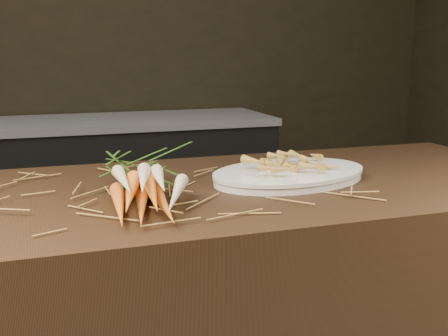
{
  "coord_description": "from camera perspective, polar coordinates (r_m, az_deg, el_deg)",
  "views": [
    {
      "loc": [
        -0.07,
        -0.9,
        1.21
      ],
      "look_at": [
        0.31,
        0.21,
        0.96
      ],
      "focal_mm": 45.0,
      "sensor_mm": 36.0,
      "label": 1
    }
  ],
  "objects": [
    {
      "name": "back_counter",
      "position": [
        3.2,
        -11.65,
        -2.52
      ],
      "size": [
        1.82,
        0.62,
        0.84
      ],
      "color": "black",
      "rests_on": "ground"
    },
    {
      "name": "straw_bedding",
      "position": [
        1.24,
        -15.13,
        -2.48
      ],
      "size": [
        1.4,
        0.6,
        0.02
      ],
      "primitive_type": null,
      "color": "#A27334",
      "rests_on": "main_counter"
    },
    {
      "name": "root_veg_bunch",
      "position": [
        1.21,
        -8.35,
        -0.95
      ],
      "size": [
        0.21,
        0.49,
        0.09
      ],
      "rotation": [
        0.0,
        0.0,
        -0.17
      ],
      "color": "orange",
      "rests_on": "main_counter"
    },
    {
      "name": "serving_platter",
      "position": [
        1.36,
        6.67,
        -0.79
      ],
      "size": [
        0.45,
        0.35,
        0.02
      ],
      "primitive_type": null,
      "rotation": [
        0.0,
        0.0,
        0.22
      ],
      "color": "white",
      "rests_on": "main_counter"
    },
    {
      "name": "roasted_veg_heap",
      "position": [
        1.36,
        6.7,
        0.55
      ],
      "size": [
        0.22,
        0.18,
        0.04
      ],
      "primitive_type": null,
      "rotation": [
        0.0,
        0.0,
        0.22
      ],
      "color": "#B98735",
      "rests_on": "serving_platter"
    },
    {
      "name": "serving_fork",
      "position": [
        1.44,
        11.56,
        0.22
      ],
      "size": [
        0.1,
        0.13,
        0.0
      ],
      "primitive_type": "cube",
      "rotation": [
        0.0,
        0.0,
        -0.67
      ],
      "color": "silver",
      "rests_on": "serving_platter"
    }
  ]
}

